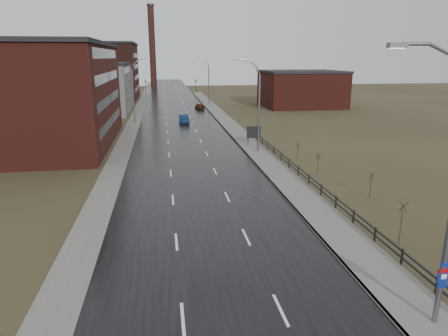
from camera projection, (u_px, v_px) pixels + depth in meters
name	position (u px, v px, depth m)	size (l,w,h in m)	color
road	(180.00, 124.00, 71.81)	(14.00, 300.00, 0.06)	black
sidewalk_right	(258.00, 153.00, 49.23)	(3.20, 180.00, 0.18)	#595651
curb_right	(246.00, 154.00, 49.01)	(0.16, 180.00, 0.18)	slate
sidewalk_left	(133.00, 124.00, 70.62)	(2.40, 260.00, 0.12)	#595651
warehouse_near	(24.00, 95.00, 52.68)	(22.44, 28.56, 13.50)	#471914
warehouse_mid	(90.00, 88.00, 84.95)	(16.32, 20.40, 10.50)	slate
warehouse_far	(89.00, 71.00, 112.13)	(26.52, 24.48, 15.50)	#331611
building_right	(301.00, 89.00, 96.02)	(18.36, 16.32, 8.50)	#471914
smokestack	(152.00, 47.00, 152.52)	(2.70, 2.70, 30.70)	#331611
streetlight_main	(447.00, 198.00, 16.18)	(3.91, 0.29, 12.11)	slate
streetlight_right_mid	(257.00, 106.00, 48.63)	(3.36, 0.28, 11.35)	slate
streetlight_left	(135.00, 90.00, 71.05)	(3.36, 0.28, 11.35)	slate
streetlight_right_far	(208.00, 81.00, 100.06)	(3.36, 0.28, 11.35)	slate
guardrail	(324.00, 191.00, 33.42)	(0.10, 53.05, 1.10)	black
shrub_c	(401.00, 221.00, 25.15)	(0.70, 0.74, 2.99)	#382D23
shrub_d	(371.00, 184.00, 33.61)	(0.55, 0.58, 2.32)	#382D23
shrub_e	(318.00, 164.00, 39.92)	(0.57, 0.60, 2.40)	#382D23
shrub_f	(298.00, 150.00, 46.70)	(0.48, 0.50, 1.99)	#382D23
billboard	(254.00, 133.00, 53.62)	(1.93, 0.17, 2.65)	black
traffic_light_left	(146.00, 80.00, 126.58)	(0.58, 2.73, 5.30)	black
traffic_light_right	(196.00, 80.00, 128.90)	(0.58, 2.73, 5.30)	black
car_near	(184.00, 119.00, 71.90)	(1.61, 4.61, 1.52)	#0D2044
car_far	(200.00, 106.00, 91.36)	(1.64, 4.07, 1.39)	#471B0B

